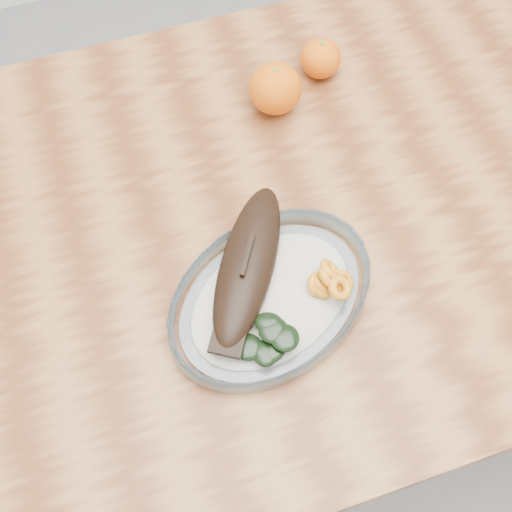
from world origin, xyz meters
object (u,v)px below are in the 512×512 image
orange_left (275,89)px  orange_right (321,58)px  dining_table (296,237)px  plated_meal (270,294)px

orange_left → orange_right: 0.10m
dining_table → orange_right: 0.28m
orange_left → orange_right: size_ratio=1.25×
dining_table → orange_right: size_ratio=18.66×
orange_left → orange_right: (0.09, 0.04, -0.01)m
dining_table → orange_left: size_ratio=14.92×
plated_meal → dining_table: bearing=32.3°
dining_table → plated_meal: size_ratio=1.75×
orange_right → orange_left: bearing=-154.3°
orange_left → orange_right: bearing=25.7°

